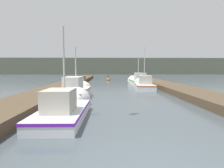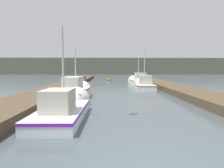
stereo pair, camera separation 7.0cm
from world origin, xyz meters
TOP-DOWN VIEW (x-y plane):
  - dock_left at (-5.36, 16.00)m, footprint 2.64×40.00m
  - dock_right at (5.36, 16.00)m, footprint 2.64×40.00m
  - distant_shore_ridge at (0.00, 63.65)m, footprint 120.00×16.00m
  - fishing_boat_0 at (-2.71, 4.54)m, footprint 1.79×4.90m
  - fishing_boat_1 at (-3.05, 8.73)m, footprint 1.71×4.84m
  - fishing_boat_2 at (2.77, 14.28)m, footprint 2.10×4.78m
  - fishing_boat_3 at (2.93, 18.83)m, footprint 1.97×5.72m
  - mooring_piling_0 at (4.16, 18.21)m, footprint 0.37×0.37m
  - mooring_piling_1 at (-4.17, 21.92)m, footprint 0.26×0.26m
  - channel_buoy at (-0.73, 26.26)m, footprint 0.59×0.59m

SIDE VIEW (x-z plane):
  - channel_buoy at x=-0.73m, z-range -0.38..0.71m
  - dock_left at x=-5.36m, z-range 0.00..0.48m
  - dock_right at x=5.36m, z-range 0.00..0.48m
  - fishing_boat_0 at x=-2.71m, z-range -1.83..2.54m
  - fishing_boat_2 at x=2.77m, z-range -1.96..2.78m
  - fishing_boat_3 at x=2.93m, z-range -1.65..2.56m
  - fishing_boat_1 at x=-3.05m, z-range -1.44..2.46m
  - mooring_piling_1 at x=-4.17m, z-range 0.01..1.05m
  - mooring_piling_0 at x=4.16m, z-range 0.01..1.16m
  - distant_shore_ridge at x=0.00m, z-range 0.00..5.57m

